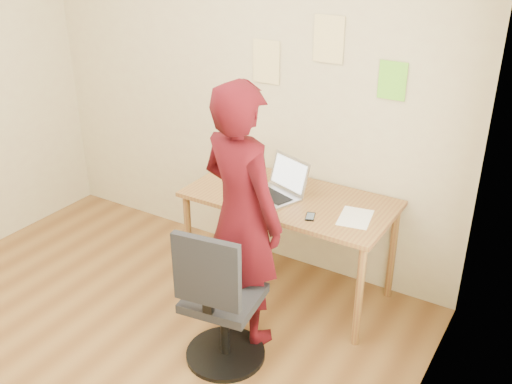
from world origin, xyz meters
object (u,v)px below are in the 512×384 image
Objects in this scene: laptop at (278,188)px; office_chair at (220,308)px; desk at (290,208)px; phone at (310,217)px; person at (241,217)px.

laptop reaches higher than office_chair.
desk is 3.28× the size of laptop.
laptop is at bearing 88.74° from office_chair.
phone is 0.07× the size of person.
person reaches higher than desk.
person is (0.05, -0.54, 0.04)m from laptop.
phone is 0.80m from office_chair.
laptop is at bearing 132.18° from phone.
desk is at bearing 83.35° from office_chair.
person is at bearing 91.22° from office_chair.
office_chair is 0.56× the size of person.
laptop is 3.54× the size of phone.
laptop is 0.46× the size of office_chair.
phone reaches higher than desk.
phone is 0.47m from person.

